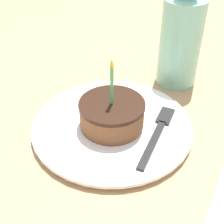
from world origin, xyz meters
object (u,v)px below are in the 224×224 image
object	(u,v)px
cake_slice	(112,114)
fork	(158,132)
plate	(112,125)
bottle	(181,39)

from	to	relation	value
cake_slice	fork	world-z (taller)	cake_slice
plate	fork	size ratio (longest dim) A/B	1.69
fork	bottle	size ratio (longest dim) A/B	0.69
cake_slice	fork	xyz separation A→B (m)	(-0.08, -0.02, -0.02)
fork	plate	bearing A→B (deg)	7.88
cake_slice	plate	bearing A→B (deg)	-65.10
plate	fork	distance (m)	0.08
plate	fork	xyz separation A→B (m)	(-0.08, -0.01, 0.01)
cake_slice	fork	size ratio (longest dim) A/B	0.77
fork	bottle	world-z (taller)	bottle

